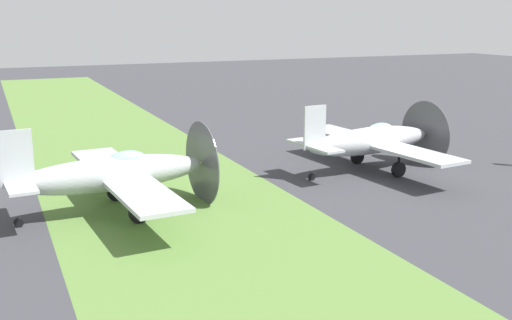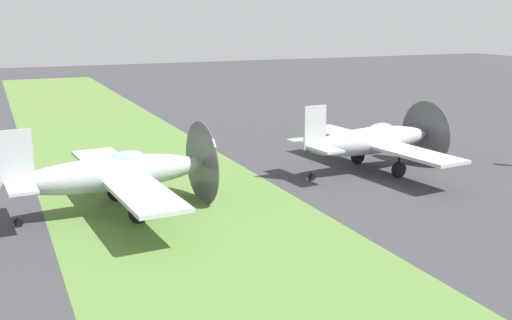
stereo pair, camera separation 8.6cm
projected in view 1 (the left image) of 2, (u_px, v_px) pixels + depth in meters
ground_plane at (393, 175)px, 32.43m from camera, size 160.00×160.00×0.00m
grass_verge at (172, 202)px, 27.67m from camera, size 120.00×11.00×0.01m
airplane_lead at (372, 140)px, 32.87m from camera, size 11.36×9.00×4.03m
airplane_wingman at (116, 174)px, 25.87m from camera, size 11.59×9.16×4.12m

